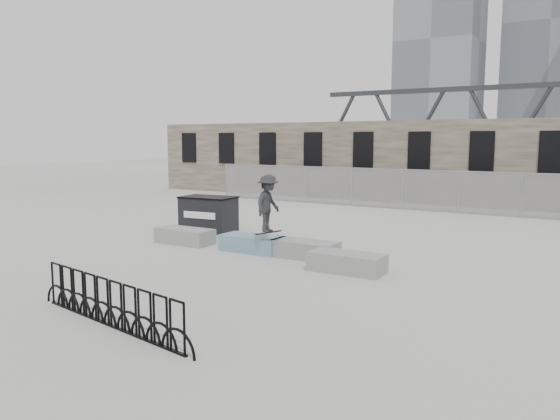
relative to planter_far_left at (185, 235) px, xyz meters
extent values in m
plane|color=beige|center=(3.31, 0.00, -0.28)|extent=(120.00, 120.00, 0.00)
cube|color=brown|center=(3.31, 16.25, 1.97)|extent=(36.00, 2.50, 4.50)
cube|color=black|center=(-12.69, 14.98, 2.62)|extent=(1.20, 0.12, 2.00)
cube|color=black|center=(-9.49, 14.98, 2.62)|extent=(1.20, 0.12, 2.00)
cube|color=black|center=(-6.29, 14.98, 2.62)|extent=(1.20, 0.12, 2.00)
cube|color=black|center=(-3.09, 14.98, 2.62)|extent=(1.20, 0.12, 2.00)
cube|color=black|center=(0.11, 14.98, 2.62)|extent=(1.20, 0.12, 2.00)
cube|color=black|center=(3.31, 14.98, 2.62)|extent=(1.20, 0.12, 2.00)
cube|color=black|center=(6.51, 14.98, 2.62)|extent=(1.20, 0.12, 2.00)
cube|color=black|center=(9.71, 14.98, 2.62)|extent=(1.20, 0.12, 2.00)
cylinder|color=gray|center=(-7.69, 12.50, 0.72)|extent=(0.06, 0.06, 2.00)
cylinder|color=gray|center=(-4.94, 12.50, 0.72)|extent=(0.06, 0.06, 2.00)
cylinder|color=gray|center=(-2.19, 12.50, 0.72)|extent=(0.06, 0.06, 2.00)
cylinder|color=gray|center=(0.56, 12.50, 0.72)|extent=(0.06, 0.06, 2.00)
cylinder|color=gray|center=(3.31, 12.50, 0.72)|extent=(0.06, 0.06, 2.00)
cylinder|color=gray|center=(6.06, 12.50, 0.72)|extent=(0.06, 0.06, 2.00)
cylinder|color=gray|center=(8.81, 12.50, 0.72)|extent=(0.06, 0.06, 2.00)
cube|color=#99999E|center=(3.31, 12.50, 0.72)|extent=(22.00, 0.02, 2.00)
cylinder|color=gray|center=(3.31, 12.50, 1.72)|extent=(22.00, 0.04, 0.04)
cube|color=gray|center=(0.00, 0.00, -0.02)|extent=(2.00, 0.90, 0.51)
cube|color=#2D471E|center=(0.00, 0.00, 0.17)|extent=(1.76, 0.66, 0.10)
cube|color=teal|center=(2.69, 0.09, -0.02)|extent=(2.00, 0.90, 0.51)
cube|color=#2D471E|center=(2.69, 0.09, 0.17)|extent=(1.76, 0.66, 0.10)
cube|color=gray|center=(4.55, 0.16, -0.02)|extent=(2.00, 0.90, 0.51)
cube|color=#2D471E|center=(4.55, 0.16, 0.17)|extent=(1.76, 0.66, 0.10)
cube|color=gray|center=(6.33, -0.78, -0.02)|extent=(2.00, 0.90, 0.51)
cube|color=#2D471E|center=(6.33, -0.78, 0.17)|extent=(1.76, 0.66, 0.10)
cube|color=black|center=(-0.87, 2.36, 0.37)|extent=(2.09, 1.37, 1.29)
cube|color=black|center=(-0.87, 2.36, 1.03)|extent=(2.14, 1.43, 0.06)
cube|color=white|center=(-0.81, 1.75, 0.42)|extent=(1.38, 0.15, 0.25)
cube|color=black|center=(4.31, -7.01, -0.26)|extent=(4.45, 0.81, 0.04)
torus|color=black|center=(2.31, -6.68, 0.17)|extent=(0.89, 0.20, 0.89)
torus|color=black|center=(2.76, -6.75, 0.17)|extent=(0.89, 0.20, 0.89)
torus|color=black|center=(3.20, -6.83, 0.17)|extent=(0.89, 0.20, 0.89)
torus|color=black|center=(3.64, -6.90, 0.17)|extent=(0.89, 0.20, 0.89)
torus|color=black|center=(4.09, -6.97, 0.17)|extent=(0.89, 0.20, 0.89)
torus|color=black|center=(4.53, -7.05, 0.17)|extent=(0.89, 0.20, 0.89)
torus|color=black|center=(4.97, -7.12, 0.17)|extent=(0.89, 0.20, 0.89)
torus|color=black|center=(5.42, -7.20, 0.17)|extent=(0.89, 0.20, 0.89)
torus|color=black|center=(5.86, -7.27, 0.17)|extent=(0.89, 0.20, 0.89)
torus|color=black|center=(6.31, -7.35, 0.17)|extent=(0.89, 0.20, 0.89)
cube|color=slate|center=(-16.69, 90.00, 20.72)|extent=(14.00, 12.00, 42.00)
cube|color=slate|center=(1.31, 100.00, 23.72)|extent=(16.00, 14.00, 48.00)
cube|color=gray|center=(-16.69, 55.00, 1.72)|extent=(2.00, 3.00, 4.00)
imported|color=#252528|center=(3.58, -0.35, 1.35)|extent=(0.69, 1.13, 1.69)
cube|color=black|center=(3.58, -0.35, 0.47)|extent=(0.81, 0.31, 0.19)
cylinder|color=beige|center=(3.30, -0.42, 0.42)|extent=(0.06, 0.03, 0.06)
cylinder|color=beige|center=(3.30, -0.28, 0.42)|extent=(0.06, 0.03, 0.06)
cylinder|color=beige|center=(3.86, -0.42, 0.42)|extent=(0.06, 0.03, 0.06)
cylinder|color=beige|center=(3.86, -0.28, 0.42)|extent=(0.06, 0.03, 0.06)
camera|label=1|loc=(12.23, -13.80, 3.24)|focal=35.00mm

